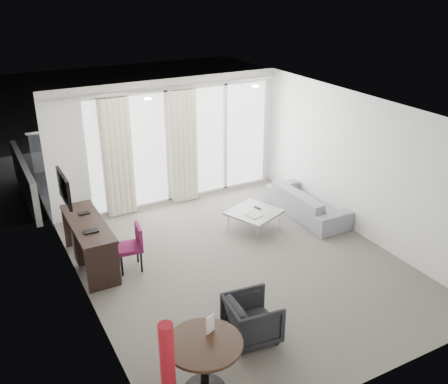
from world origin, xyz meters
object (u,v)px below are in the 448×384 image
red_lamp (168,374)px  tub_armchair (252,319)px  rattan_chair_a (189,151)px  round_table (204,367)px  coffee_table (254,220)px  sofa (307,203)px  desk_chair (129,248)px  rattan_chair_b (240,150)px  desk (90,244)px

red_lamp → tub_armchair: 1.69m
red_lamp → rattan_chair_a: 7.92m
round_table → coffee_table: 4.10m
sofa → rattan_chair_a: 3.86m
desk_chair → sofa: desk_chair is taller
desk_chair → rattan_chair_a: 4.91m
tub_armchair → rattan_chair_b: (3.10, 5.71, 0.12)m
red_lamp → sofa: red_lamp is taller
desk_chair → coffee_table: desk_chair is taller
coffee_table → tub_armchair: bearing=-121.8°
sofa → coffee_table: bearing=90.5°
desk → round_table: size_ratio=1.92×
desk → rattan_chair_b: (4.52, 2.87, 0.02)m
desk_chair → rattan_chair_b: (3.99, 3.29, 0.04)m
desk → coffee_table: desk is taller
round_table → coffee_table: (2.60, 3.17, -0.16)m
rattan_chair_b → tub_armchair: bearing=-140.2°
tub_armchair → sofa: (2.89, 2.64, -0.03)m
tub_armchair → sofa: tub_armchair is taller
desk → rattan_chair_a: desk is taller
red_lamp → rattan_chair_a: red_lamp is taller
desk → desk_chair: 0.68m
tub_armchair → coffee_table: (1.63, 2.63, -0.12)m
rattan_chair_a → tub_armchair: bearing=-123.0°
round_table → rattan_chair_b: (4.07, 6.25, 0.07)m
sofa → tub_armchair: bearing=132.5°
tub_armchair → rattan_chair_a: bearing=-10.8°
sofa → rattan_chair_b: (0.21, 3.07, 0.14)m
tub_armchair → sofa: 3.91m
red_lamp → rattan_chair_b: 7.90m
desk_chair → tub_armchair: 2.57m
round_table → red_lamp: red_lamp is taller
tub_armchair → coffee_table: tub_armchair is taller
tub_armchair → rattan_chair_a: 6.70m
tub_armchair → desk_chair: bearing=26.7°
sofa → red_lamp: bearing=127.6°
desk_chair → red_lamp: (-0.59, -3.14, 0.25)m
tub_armchair → sofa: bearing=-41.1°
round_table → tub_armchair: (0.97, 0.54, -0.05)m
coffee_table → desk_chair: bearing=-175.1°
rattan_chair_a → sofa: bearing=-92.3°
coffee_table → rattan_chair_a: 3.78m
rattan_chair_a → desk: bearing=-149.6°
desk_chair → round_table: size_ratio=0.87×
desk_chair → rattan_chair_a: (2.88, 3.98, -0.02)m
desk → coffee_table: (3.05, -0.21, -0.21)m
desk → rattan_chair_b: rattan_chair_b is taller
desk_chair → red_lamp: red_lamp is taller
red_lamp → coffee_table: (3.11, 3.35, -0.45)m
coffee_table → rattan_chair_b: rattan_chair_b is taller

